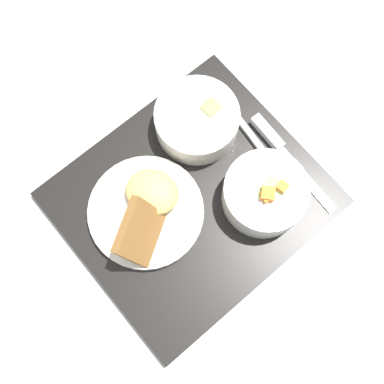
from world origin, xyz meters
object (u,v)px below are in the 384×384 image
bowl_soup (197,119)px  spoon (267,157)px  plate_main (147,210)px  bowl_salad (265,193)px  knife (277,144)px

bowl_soup → spoon: 0.12m
plate_main → spoon: size_ratio=1.17×
bowl_salad → spoon: bearing=-132.5°
bowl_salad → knife: bearing=-140.5°
bowl_soup → bowl_salad: bearing=95.9°
bowl_soup → plate_main: plate_main is taller
bowl_salad → knife: 0.09m
plate_main → knife: (-0.23, 0.02, -0.01)m
plate_main → knife: 0.23m
bowl_salad → bowl_soup: bowl_salad is taller
bowl_salad → spoon: (-0.04, -0.05, -0.03)m
bowl_salad → knife: (-0.07, -0.06, -0.02)m
knife → spoon: 0.03m
bowl_salad → bowl_soup: bearing=-84.1°
bowl_salad → bowl_soup: (0.02, -0.15, -0.00)m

